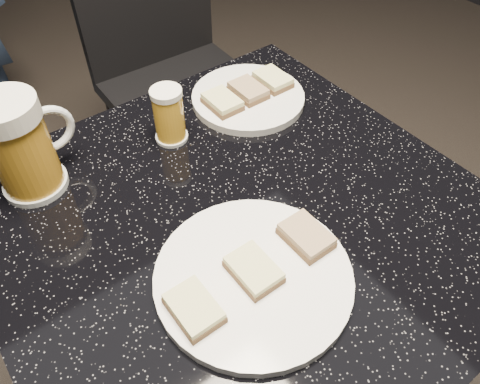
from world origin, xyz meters
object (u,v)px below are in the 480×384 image
(table, at_px, (240,299))
(beer_tumbler, at_px, (169,115))
(plate_large, at_px, (253,277))
(plate_small, at_px, (248,98))
(beer_mug, at_px, (21,146))
(chair, at_px, (173,69))

(table, distance_m, beer_tumbler, 0.36)
(plate_large, relative_size, plate_small, 1.23)
(plate_large, relative_size, table, 0.35)
(plate_small, bearing_deg, beer_tumbler, -178.09)
(table, bearing_deg, beer_mug, 131.67)
(plate_large, height_order, table, plate_large)
(beer_mug, xyz_separation_m, beer_tumbler, (0.22, -0.03, -0.03))
(plate_large, bearing_deg, beer_mug, 115.39)
(plate_small, distance_m, beer_tumbler, 0.18)
(plate_small, bearing_deg, beer_mug, 176.44)
(table, relative_size, chair, 0.85)
(beer_mug, relative_size, chair, 0.18)
(chair, bearing_deg, plate_large, -113.18)
(plate_large, relative_size, beer_tumbler, 2.64)
(table, xyz_separation_m, beer_tumbler, (0.01, 0.21, 0.29))
(plate_large, relative_size, chair, 0.29)
(beer_mug, height_order, chair, beer_mug)
(plate_large, height_order, beer_tumbler, beer_tumbler)
(plate_large, bearing_deg, beer_tumbler, 78.34)
(beer_mug, height_order, beer_tumbler, beer_mug)
(table, distance_m, chair, 0.81)
(plate_large, xyz_separation_m, table, (0.05, 0.10, -0.25))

